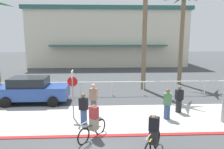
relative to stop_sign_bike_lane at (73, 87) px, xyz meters
The scene contains 14 objects.
ground_plane 6.04m from the stop_sign_bike_lane, 78.84° to the left, with size 80.00×80.00×0.00m, color #424447.
sidewalk_strip 2.01m from the stop_sign_bike_lane, ahead, with size 44.00×4.00×0.02m, color beige.
curb_paint 2.91m from the stop_sign_bike_lane, 61.93° to the right, with size 44.00×0.24×0.03m, color maroon.
building_backdrop 23.93m from the stop_sign_bike_lane, 84.18° to the left, with size 22.42×13.40×8.14m.
rail_fence 4.42m from the stop_sign_bike_lane, 75.01° to the left, with size 25.16×0.08×1.04m.
stop_sign_bike_lane is the anchor object (origin of this frame).
palm_tree_3 12.12m from the stop_sign_bike_lane, 42.40° to the left, with size 3.00×3.48×7.77m.
car_blue_1 4.12m from the stop_sign_bike_lane, 137.01° to the left, with size 4.40×2.02×1.69m.
cyclist_yellow_0 4.98m from the stop_sign_bike_lane, 46.07° to the right, with size 1.00×1.58×1.50m.
cyclist_black_1 2.71m from the stop_sign_bike_lane, 63.27° to the right, with size 1.14×1.49×1.50m.
pedestrian_0 4.99m from the stop_sign_bike_lane, ahead, with size 0.47×0.41×1.63m.
pedestrian_1 1.39m from the stop_sign_bike_lane, 52.61° to the right, with size 0.47×0.42×1.57m.
pedestrian_2 5.95m from the stop_sign_bike_lane, ahead, with size 0.44×0.37×1.55m.
pedestrian_3 1.41m from the stop_sign_bike_lane, 20.14° to the left, with size 0.46×0.41×1.77m.
Camera 1 is at (0.40, -6.41, 4.32)m, focal length 34.07 mm.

